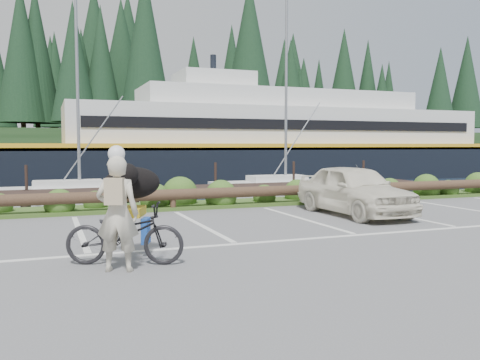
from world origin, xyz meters
The scene contains 8 objects.
ground centered at (0.00, 0.00, 0.00)m, with size 72.00×72.00×0.00m, color #595A5C.
harbor_backdrop centered at (0.39, 78.47, 0.00)m, with size 170.00×160.00×30.00m.
vegetation_strip centered at (0.00, 5.30, 0.05)m, with size 34.00×1.60×0.10m, color #3D5B21.
log_rail centered at (0.00, 4.60, 0.00)m, with size 32.00×0.30×0.60m, color #443021, non-canonical shape.
bicycle centered at (-2.13, -1.25, 0.47)m, with size 0.62×1.79×0.94m, color black.
cyclist centered at (-2.28, -1.64, 0.83)m, with size 0.61×0.40×1.67m, color beige.
dog centered at (-1.92, -0.72, 1.20)m, with size 0.90×0.44×0.52m, color black.
parked_car centered at (4.21, 2.18, 0.66)m, with size 1.55×3.84×1.31m, color silver.
Camera 1 is at (-3.20, -8.97, 1.82)m, focal length 38.00 mm.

